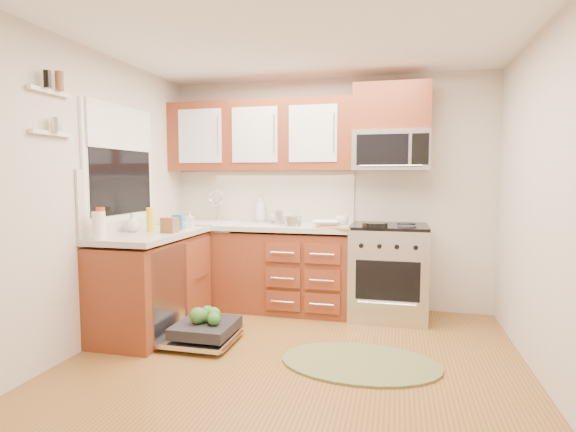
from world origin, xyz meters
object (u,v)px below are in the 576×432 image
(dishwasher, at_px, (202,332))
(bowl_b, at_px, (282,219))
(stock_pot, at_px, (293,221))
(paper_towel_roll, at_px, (99,225))
(rug, at_px, (360,363))
(cutting_board, at_px, (337,227))
(sink, at_px, (211,234))
(bowl_a, at_px, (325,224))
(range, at_px, (388,271))
(cup, at_px, (342,221))
(skillet, at_px, (375,225))
(microwave, at_px, (391,150))
(upper_cabinets, at_px, (260,136))

(dishwasher, height_order, bowl_b, bowl_b)
(stock_pot, height_order, paper_towel_roll, paper_towel_roll)
(rug, xyz_separation_m, stock_pot, (-0.79, 1.09, 0.97))
(cutting_board, bearing_deg, sink, 172.04)
(paper_towel_roll, distance_m, bowl_a, 2.10)
(range, bearing_deg, cutting_board, -157.22)
(range, relative_size, cup, 6.89)
(skillet, relative_size, bowl_a, 0.89)
(microwave, height_order, paper_towel_roll, microwave)
(skillet, distance_m, cutting_board, 0.37)
(skillet, bearing_deg, dishwasher, -148.03)
(bowl_b, bearing_deg, bowl_a, -31.12)
(microwave, bearing_deg, stock_pot, -164.34)
(range, distance_m, bowl_a, 0.80)
(rug, relative_size, skillet, 5.02)
(sink, xyz_separation_m, stock_pot, (0.97, -0.14, 0.18))
(skillet, height_order, stock_pot, stock_pot)
(sink, height_order, stock_pot, stock_pot)
(rug, relative_size, cutting_board, 3.87)
(sink, relative_size, stock_pot, 3.41)
(range, height_order, microwave, microwave)
(rug, height_order, bowl_a, bowl_a)
(upper_cabinets, relative_size, skillet, 8.42)
(sink, bearing_deg, microwave, 3.85)
(upper_cabinets, xyz_separation_m, bowl_b, (0.24, 0.03, -0.91))
(range, distance_m, microwave, 1.23)
(upper_cabinets, bearing_deg, stock_pot, -33.71)
(paper_towel_roll, bearing_deg, bowl_a, 38.01)
(upper_cabinets, height_order, dishwasher, upper_cabinets)
(skillet, height_order, bowl_a, skillet)
(stock_pot, distance_m, bowl_b, 0.38)
(cutting_board, height_order, bowl_a, bowl_a)
(cup, bearing_deg, cutting_board, -94.73)
(upper_cabinets, distance_m, rug, 2.63)
(stock_pot, xyz_separation_m, cup, (0.48, 0.18, -0.00))
(upper_cabinets, height_order, bowl_a, upper_cabinets)
(microwave, relative_size, rug, 0.62)
(bowl_a, bearing_deg, bowl_b, 148.88)
(rug, bearing_deg, cutting_board, 107.32)
(range, bearing_deg, bowl_b, 171.69)
(upper_cabinets, distance_m, cutting_board, 1.35)
(rug, height_order, paper_towel_roll, paper_towel_roll)
(upper_cabinets, relative_size, microwave, 2.70)
(range, bearing_deg, upper_cabinets, 174.11)
(paper_towel_roll, bearing_deg, cutting_board, 34.86)
(upper_cabinets, bearing_deg, rug, -48.54)
(sink, bearing_deg, bowl_b, 13.22)
(microwave, relative_size, dishwasher, 1.09)
(stock_pot, height_order, cutting_board, stock_pot)
(range, height_order, cup, cup)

